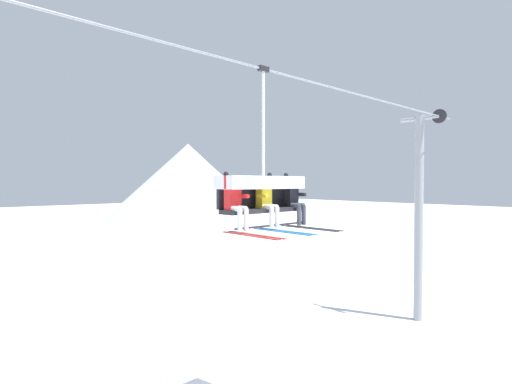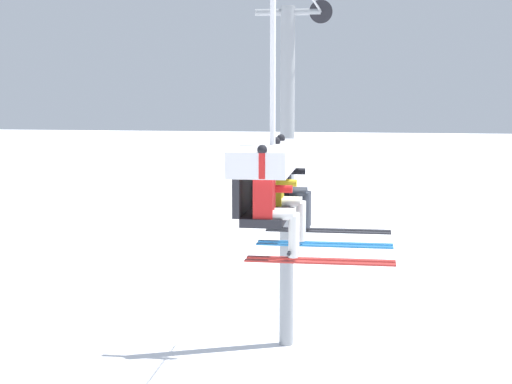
{
  "view_description": "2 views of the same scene",
  "coord_description": "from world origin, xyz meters",
  "views": [
    {
      "loc": [
        -6.8,
        -7.54,
        5.71
      ],
      "look_at": [
        -0.44,
        -0.64,
        5.5
      ],
      "focal_mm": 28.0,
      "sensor_mm": 36.0,
      "label": 1
    },
    {
      "loc": [
        -10.0,
        -1.96,
        6.61
      ],
      "look_at": [
        -0.47,
        -0.61,
        5.29
      ],
      "focal_mm": 55.0,
      "sensor_mm": 36.0,
      "label": 2
    }
  ],
  "objects": [
    {
      "name": "skier_red",
      "position": [
        -1.3,
        -0.94,
        5.31
      ],
      "size": [
        0.48,
        1.7,
        1.34
      ],
      "color": "red"
    },
    {
      "name": "skier_black",
      "position": [
        0.58,
        -0.94,
        5.31
      ],
      "size": [
        0.48,
        1.7,
        1.34
      ],
      "color": "black"
    },
    {
      "name": "lift_tower_far",
      "position": [
        9.32,
        -0.02,
        4.49
      ],
      "size": [
        0.36,
        1.88,
        8.64
      ],
      "color": "gray",
      "rests_on": "ground_plane"
    },
    {
      "name": "skier_yellow",
      "position": [
        -0.35,
        -0.94,
        5.31
      ],
      "size": [
        0.48,
        1.7,
        1.34
      ],
      "color": "yellow"
    },
    {
      "name": "chairlift_chair",
      "position": [
        -0.35,
        -0.73,
        5.61
      ],
      "size": [
        2.31,
        0.74,
        3.7
      ],
      "color": "#232328"
    }
  ]
}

